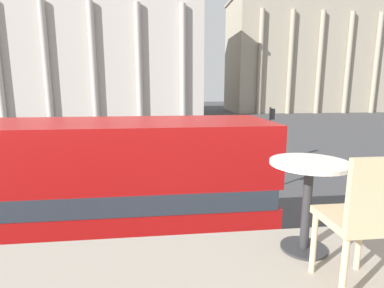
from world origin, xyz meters
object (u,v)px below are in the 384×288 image
object	(u,v)px
plaza_building_right	(316,57)
pedestrian_blue	(142,145)
plaza_building_left	(101,55)
cafe_dining_table	(308,186)
pedestrian_olive	(231,123)
traffic_light_mid	(271,127)
pedestrian_red	(131,134)
cafe_chair_0	(364,217)
double_decker_bus	(40,200)
traffic_light_near	(250,152)

from	to	relation	value
plaza_building_right	pedestrian_blue	bearing A→B (deg)	-130.07
plaza_building_left	cafe_dining_table	bearing A→B (deg)	-78.69
plaza_building_right	pedestrian_olive	size ratio (longest dim) A/B	20.61
plaza_building_left	pedestrian_olive	size ratio (longest dim) A/B	18.80
traffic_light_mid	pedestrian_olive	distance (m)	13.55
pedestrian_olive	pedestrian_blue	distance (m)	14.55
pedestrian_olive	pedestrian_red	bearing A→B (deg)	-178.80
pedestrian_olive	pedestrian_red	size ratio (longest dim) A/B	1.09
plaza_building_left	pedestrian_red	distance (m)	28.93
cafe_chair_0	pedestrian_olive	bearing A→B (deg)	75.54
cafe_dining_table	plaza_building_right	distance (m)	67.67
double_decker_bus	plaza_building_right	distance (m)	65.67
cafe_dining_table	traffic_light_near	world-z (taller)	cafe_dining_table
pedestrian_blue	pedestrian_red	world-z (taller)	pedestrian_blue
plaza_building_right	traffic_light_near	world-z (taller)	plaza_building_right
plaza_building_left	traffic_light_near	xyz separation A→B (m)	(13.06, -40.40, -7.99)
traffic_light_mid	pedestrian_blue	xyz separation A→B (m)	(-8.39, 2.10, -1.40)
plaza_building_left	traffic_light_mid	xyz separation A→B (m)	(16.30, -34.39, -7.71)
double_decker_bus	pedestrian_olive	world-z (taller)	double_decker_bus
cafe_dining_table	traffic_light_near	bearing A→B (deg)	74.50
double_decker_bus	pedestrian_blue	world-z (taller)	double_decker_bus
plaza_building_right	traffic_light_mid	bearing A→B (deg)	-121.13
plaza_building_right	pedestrian_red	size ratio (longest dim) A/B	22.56
plaza_building_right	pedestrian_olive	distance (m)	39.93
pedestrian_blue	plaza_building_right	bearing A→B (deg)	-39.91
double_decker_bus	plaza_building_left	world-z (taller)	plaza_building_left
cafe_dining_table	traffic_light_mid	xyz separation A→B (m)	(6.14, 16.45, -1.79)
cafe_chair_0	traffic_light_mid	distance (m)	18.11
pedestrian_blue	pedestrian_red	distance (m)	5.82
cafe_chair_0	pedestrian_red	size ratio (longest dim) A/B	0.57
cafe_dining_table	plaza_building_right	xyz separation A→B (m)	(31.97, 59.23, 6.96)
cafe_chair_0	double_decker_bus	bearing A→B (deg)	124.36
traffic_light_near	traffic_light_mid	world-z (taller)	traffic_light_mid
traffic_light_near	plaza_building_right	bearing A→B (deg)	59.21
cafe_chair_0	plaza_building_left	world-z (taller)	plaza_building_left
plaza_building_left	pedestrian_red	bearing A→B (deg)	-75.84
cafe_chair_0	plaza_building_left	size ratio (longest dim) A/B	0.03
double_decker_bus	pedestrian_olive	size ratio (longest dim) A/B	6.21
traffic_light_near	pedestrian_olive	world-z (taller)	traffic_light_near
double_decker_bus	cafe_chair_0	world-z (taller)	cafe_chair_0
cafe_dining_table	plaza_building_left	xyz separation A→B (m)	(-10.16, 50.84, 5.92)
traffic_light_mid	pedestrian_olive	bearing A→B (deg)	86.98
traffic_light_mid	pedestrian_blue	distance (m)	8.76
traffic_light_near	traffic_light_mid	bearing A→B (deg)	61.68
plaza_building_right	pedestrian_olive	world-z (taller)	plaza_building_right
plaza_building_left	pedestrian_olive	world-z (taller)	plaza_building_left
cafe_chair_0	traffic_light_mid	size ratio (longest dim) A/B	0.25
double_decker_bus	traffic_light_mid	distance (m)	15.28
pedestrian_olive	double_decker_bus	bearing A→B (deg)	-141.04
cafe_dining_table	traffic_light_mid	bearing A→B (deg)	69.54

